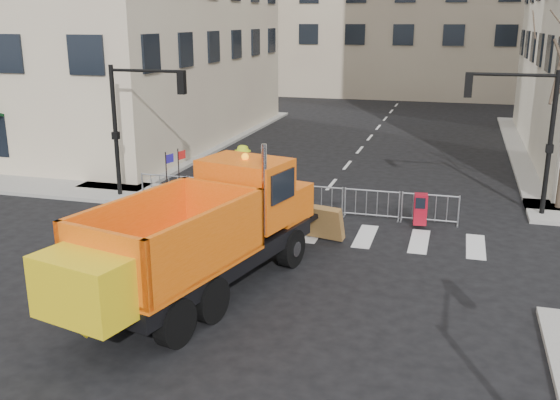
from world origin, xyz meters
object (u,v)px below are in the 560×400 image
(worker, at_px, (243,168))
(newspaper_box, at_px, (420,209))
(cop_a, at_px, (294,221))
(cop_c, at_px, (280,217))
(plow_truck, at_px, (200,233))
(cop_b, at_px, (272,200))

(worker, height_order, newspaper_box, worker)
(worker, xyz_separation_m, newspaper_box, (7.48, -2.56, -0.42))
(cop_a, height_order, cop_c, cop_c)
(cop_c, bearing_deg, plow_truck, 40.08)
(cop_a, height_order, cop_b, cop_b)
(cop_a, relative_size, cop_b, 0.87)
(cop_a, bearing_deg, cop_b, -71.55)
(cop_a, distance_m, newspaper_box, 4.79)
(plow_truck, relative_size, cop_c, 5.20)
(cop_c, relative_size, worker, 1.05)
(cop_c, relative_size, newspaper_box, 1.85)
(plow_truck, xyz_separation_m, cop_a, (1.35, 4.46, -0.94))
(plow_truck, relative_size, cop_a, 6.43)
(cop_a, bearing_deg, cop_c, 19.71)
(cop_a, relative_size, cop_c, 0.81)
(cop_c, xyz_separation_m, worker, (-3.26, 5.70, 0.10))
(cop_a, bearing_deg, worker, -74.79)
(cop_a, xyz_separation_m, cop_b, (-1.23, 1.62, 0.13))
(cop_a, relative_size, newspaper_box, 1.50)
(cop_c, bearing_deg, worker, -96.97)
(plow_truck, distance_m, newspaper_box, 9.02)
(cop_a, bearing_deg, newspaper_box, -162.28)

